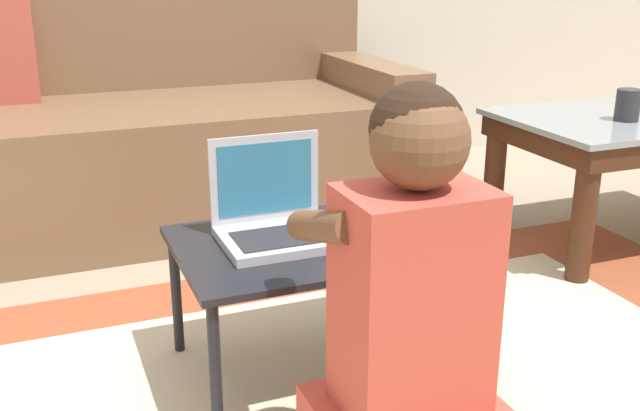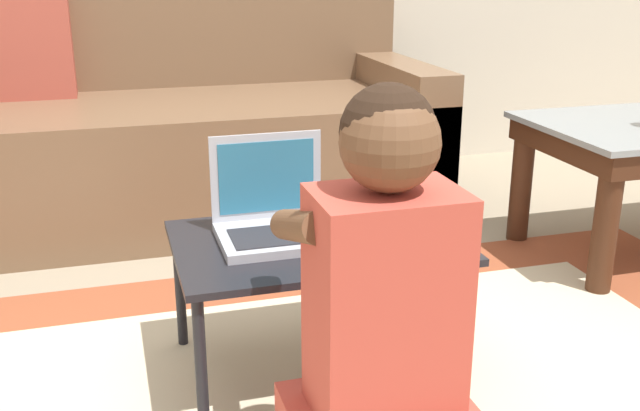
# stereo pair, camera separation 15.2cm
# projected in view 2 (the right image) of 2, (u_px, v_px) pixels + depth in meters

# --- Properties ---
(ground_plane) EXTENTS (16.00, 16.00, 0.00)m
(ground_plane) POSITION_uv_depth(u_px,v_px,m) (345.00, 380.00, 1.71)
(ground_plane) COLOR gray
(couch) EXTENTS (1.82, 0.84, 0.82)m
(couch) POSITION_uv_depth(u_px,v_px,m) (177.00, 135.00, 2.77)
(couch) COLOR brown
(couch) RESTS_ON ground_plane
(laptop_desk) EXTENTS (0.63, 0.43, 0.33)m
(laptop_desk) POSITION_uv_depth(u_px,v_px,m) (316.00, 252.00, 1.67)
(laptop_desk) COLOR black
(laptop_desk) RESTS_ON ground_plane
(laptop) EXTENTS (0.26, 0.21, 0.22)m
(laptop) POSITION_uv_depth(u_px,v_px,m) (275.00, 221.00, 1.66)
(laptop) COLOR #B7BCC6
(laptop) RESTS_ON laptop_desk
(computer_mouse) EXTENTS (0.07, 0.10, 0.04)m
(computer_mouse) POSITION_uv_depth(u_px,v_px,m) (369.00, 225.00, 1.69)
(computer_mouse) COLOR #234CB2
(computer_mouse) RESTS_ON laptop_desk
(person_seated) EXTENTS (0.32, 0.37, 0.75)m
(person_seated) POSITION_uv_depth(u_px,v_px,m) (383.00, 335.00, 1.25)
(person_seated) COLOR #CC4C3D
(person_seated) RESTS_ON ground_plane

